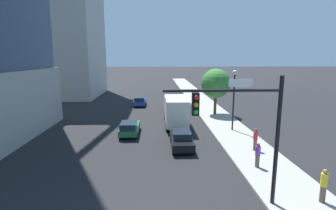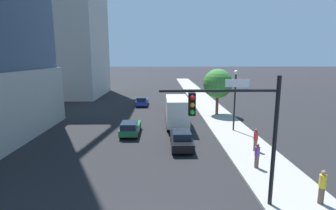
% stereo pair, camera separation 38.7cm
% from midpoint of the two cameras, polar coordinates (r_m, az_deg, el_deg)
% --- Properties ---
extents(sidewalk, '(4.05, 120.00, 0.15)m').
position_cam_midpoint_polar(sidewalk, '(30.53, 11.34, -3.58)').
color(sidewalk, '#9E9B93').
rests_on(sidewalk, ground).
extents(construction_building, '(13.79, 28.27, 41.17)m').
position_cam_midpoint_polar(construction_building, '(54.96, -23.00, 20.49)').
color(construction_building, '#B2AFA8').
rests_on(construction_building, ground).
extents(traffic_light_pole, '(5.64, 0.48, 6.45)m').
position_cam_midpoint_polar(traffic_light_pole, '(12.62, 15.33, -3.14)').
color(traffic_light_pole, black).
rests_on(traffic_light_pole, sidewalk).
extents(street_lamp, '(0.44, 0.44, 6.04)m').
position_cam_midpoint_polar(street_lamp, '(26.24, 14.01, 2.93)').
color(street_lamp, black).
rests_on(street_lamp, sidewalk).
extents(street_tree, '(3.71, 3.71, 5.85)m').
position_cam_midpoint_polar(street_tree, '(33.39, 10.23, 4.72)').
color(street_tree, brown).
rests_on(street_tree, sidewalk).
extents(car_red, '(1.91, 4.04, 1.45)m').
position_cam_midpoint_polar(car_red, '(35.86, 0.48, -0.22)').
color(car_red, red).
rests_on(car_red, ground).
extents(car_black, '(1.75, 4.42, 1.43)m').
position_cam_midpoint_polar(car_black, '(21.58, 2.48, -7.57)').
color(car_black, black).
rests_on(car_black, ground).
extents(car_blue, '(1.72, 4.35, 1.45)m').
position_cam_midpoint_polar(car_blue, '(40.08, -6.54, 0.86)').
color(car_blue, '#233D9E').
rests_on(car_blue, ground).
extents(car_green, '(1.73, 4.28, 1.44)m').
position_cam_midpoint_polar(car_green, '(25.19, -8.97, -5.00)').
color(car_green, '#1E6638').
rests_on(car_green, ground).
extents(box_truck, '(2.27, 7.64, 3.23)m').
position_cam_midpoint_polar(box_truck, '(28.05, 1.28, -0.98)').
color(box_truck, silver).
rests_on(box_truck, ground).
extents(pedestrian_yellow_shirt, '(0.34, 0.34, 1.77)m').
position_cam_midpoint_polar(pedestrian_yellow_shirt, '(15.60, 30.63, -15.07)').
color(pedestrian_yellow_shirt, brown).
rests_on(pedestrian_yellow_shirt, sidewalk).
extents(pedestrian_red_shirt, '(0.34, 0.34, 1.79)m').
position_cam_midpoint_polar(pedestrian_red_shirt, '(21.49, 18.33, -7.19)').
color(pedestrian_red_shirt, brown).
rests_on(pedestrian_red_shirt, sidewalk).
extents(pedestrian_purple_shirt, '(0.34, 0.34, 1.67)m').
position_cam_midpoint_polar(pedestrian_purple_shirt, '(18.40, 18.70, -10.44)').
color(pedestrian_purple_shirt, brown).
rests_on(pedestrian_purple_shirt, sidewalk).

